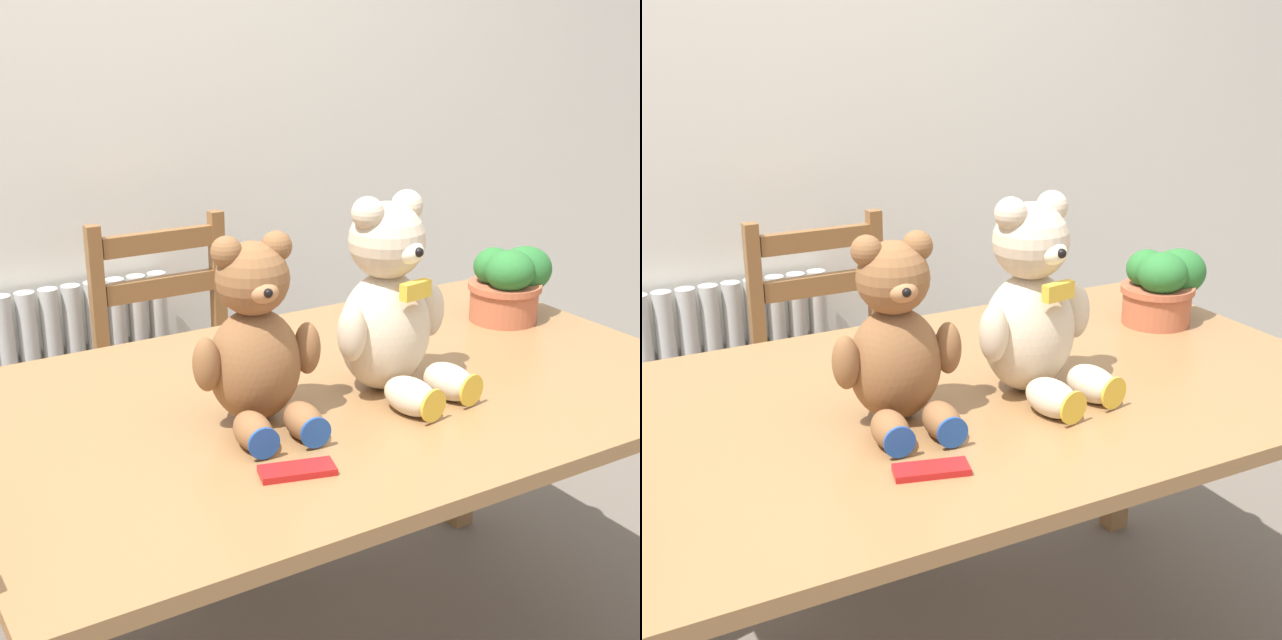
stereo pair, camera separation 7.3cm
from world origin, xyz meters
TOP-DOWN VIEW (x-y plane):
  - wall_back at (0.00, 1.76)m, footprint 8.00×0.04m
  - radiator at (-0.31, 1.69)m, footprint 0.83×0.10m
  - dining_table at (0.00, 0.47)m, footprint 1.51×0.95m
  - wooden_chair_behind at (-0.00, 1.32)m, footprint 0.42×0.44m
  - teddy_bear_left at (-0.22, 0.42)m, footprint 0.25×0.26m
  - teddy_bear_right at (0.08, 0.42)m, footprint 0.28×0.30m
  - potted_plant at (0.58, 0.62)m, footprint 0.22×0.18m
  - chocolate_bar at (-0.25, 0.20)m, footprint 0.13×0.08m

SIDE VIEW (x-z plane):
  - radiator at x=-0.31m, z-range -0.03..0.67m
  - wooden_chair_behind at x=0.00m, z-range 0.00..0.93m
  - dining_table at x=0.00m, z-range 0.29..1.05m
  - chocolate_bar at x=-0.25m, z-range 0.76..0.77m
  - potted_plant at x=0.58m, z-range 0.77..0.95m
  - teddy_bear_left at x=-0.22m, z-range 0.74..1.09m
  - teddy_bear_right at x=0.08m, z-range 0.73..1.13m
  - wall_back at x=0.00m, z-range 0.00..2.60m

